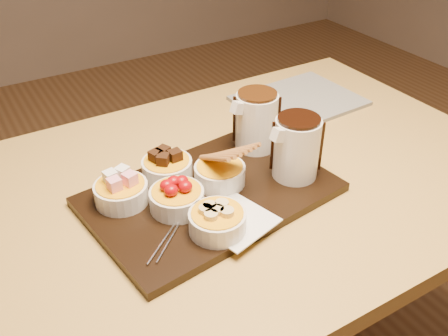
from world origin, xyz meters
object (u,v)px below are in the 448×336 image
pitcher_dark_chocolate (296,148)px  newspaper (299,101)px  pitcher_milk_chocolate (256,122)px  dining_table (235,213)px  serving_board (211,194)px  bowl_strawberries (177,200)px

pitcher_dark_chocolate → newspaper: bearing=43.2°
pitcher_milk_chocolate → newspaper: pitcher_milk_chocolate is taller
dining_table → serving_board: size_ratio=2.61×
pitcher_milk_chocolate → newspaper: 0.29m
bowl_strawberries → pitcher_milk_chocolate: pitcher_milk_chocolate is taller
serving_board → pitcher_milk_chocolate: pitcher_milk_chocolate is taller
newspaper → dining_table: bearing=-150.6°
pitcher_milk_chocolate → pitcher_dark_chocolate: bearing=-94.4°
dining_table → pitcher_dark_chocolate: size_ratio=9.73×
bowl_strawberries → pitcher_milk_chocolate: 0.27m
serving_board → bowl_strawberries: size_ratio=4.60×
serving_board → pitcher_dark_chocolate: pitcher_dark_chocolate is taller
serving_board → pitcher_milk_chocolate: size_ratio=3.73×
pitcher_dark_chocolate → pitcher_milk_chocolate: 0.13m
pitcher_dark_chocolate → newspaper: (0.23, 0.28, -0.07)m
serving_board → bowl_strawberries: 0.08m
bowl_strawberries → pitcher_dark_chocolate: bearing=-5.6°
bowl_strawberries → pitcher_dark_chocolate: size_ratio=0.81×
pitcher_dark_chocolate → pitcher_milk_chocolate: (-0.01, 0.13, 0.00)m
serving_board → newspaper: (0.40, 0.24, -0.00)m
pitcher_dark_chocolate → newspaper: pitcher_dark_chocolate is taller
pitcher_dark_chocolate → pitcher_milk_chocolate: size_ratio=1.00×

